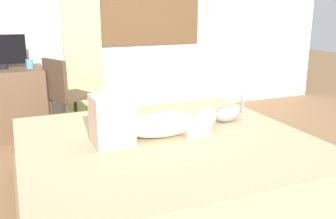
{
  "coord_description": "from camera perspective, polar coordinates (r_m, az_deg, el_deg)",
  "views": [
    {
      "loc": [
        -1.09,
        -2.38,
        1.37
      ],
      "look_at": [
        -0.03,
        0.16,
        0.61
      ],
      "focal_mm": 40.28,
      "sensor_mm": 36.0,
      "label": 1
    }
  ],
  "objects": [
    {
      "name": "tv_monitor",
      "position": [
        4.24,
        -23.9,
        8.06
      ],
      "size": [
        0.48,
        0.1,
        0.35
      ],
      "color": "black",
      "rests_on": "desk"
    },
    {
      "name": "curtain_left",
      "position": [
        4.57,
        -13.03,
        13.24
      ],
      "size": [
        0.44,
        0.06,
        2.45
      ],
      "primitive_type": "cube",
      "color": "#ADCC75",
      "rests_on": "ground"
    },
    {
      "name": "desk",
      "position": [
        4.34,
        -23.93,
        0.75
      ],
      "size": [
        0.9,
        0.56,
        0.74
      ],
      "color": "brown",
      "rests_on": "ground"
    },
    {
      "name": "person_lying",
      "position": [
        2.66,
        -2.64,
        -1.99
      ],
      "size": [
        0.94,
        0.29,
        0.34
      ],
      "color": "silver",
      "rests_on": "bed"
    },
    {
      "name": "bed",
      "position": [
        2.78,
        -0.31,
        -8.87
      ],
      "size": [
        2.06,
        1.93,
        0.46
      ],
      "color": "#997A56",
      "rests_on": "ground"
    },
    {
      "name": "chair_by_desk",
      "position": [
        4.03,
        -15.38,
        2.51
      ],
      "size": [
        0.51,
        0.51,
        0.86
      ],
      "color": "#4C3828",
      "rests_on": "ground"
    },
    {
      "name": "ground_plane",
      "position": [
        2.95,
        1.73,
        -12.23
      ],
      "size": [
        16.0,
        16.0,
        0.0
      ],
      "primitive_type": "plane",
      "color": "olive"
    },
    {
      "name": "cat",
      "position": [
        3.07,
        8.75,
        -0.69
      ],
      "size": [
        0.36,
        0.14,
        0.21
      ],
      "color": "gray",
      "rests_on": "bed"
    },
    {
      "name": "cup",
      "position": [
        4.19,
        -20.22,
        6.49
      ],
      "size": [
        0.08,
        0.08,
        0.1
      ],
      "primitive_type": "cylinder",
      "color": "teal",
      "rests_on": "desk"
    }
  ]
}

